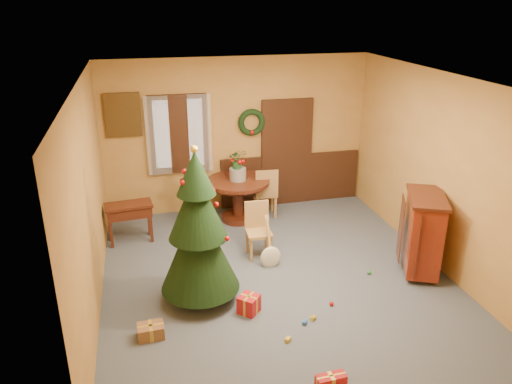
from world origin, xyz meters
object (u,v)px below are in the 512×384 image
object	(u,v)px
chair_near	(258,227)
writing_desk	(129,213)
christmas_tree	(198,231)
sideboard	(423,232)
dining_table	(238,192)

from	to	relation	value
chair_near	writing_desk	distance (m)	2.20
christmas_tree	sideboard	size ratio (longest dim) A/B	1.79
chair_near	christmas_tree	xyz separation A→B (m)	(-1.06, -1.06, 0.57)
christmas_tree	writing_desk	distance (m)	2.27
dining_table	christmas_tree	xyz separation A→B (m)	(-1.02, -2.43, 0.49)
writing_desk	sideboard	world-z (taller)	sideboard
christmas_tree	writing_desk	world-z (taller)	christmas_tree
chair_near	sideboard	world-z (taller)	sideboard
dining_table	christmas_tree	bearing A→B (deg)	-112.81
sideboard	dining_table	bearing A→B (deg)	133.06
writing_desk	christmas_tree	bearing A→B (deg)	-65.28
dining_table	sideboard	size ratio (longest dim) A/B	0.94
christmas_tree	sideboard	distance (m)	3.33
chair_near	sideboard	bearing A→B (deg)	-25.51
writing_desk	sideboard	xyz separation A→B (m)	(4.23, -2.02, 0.14)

